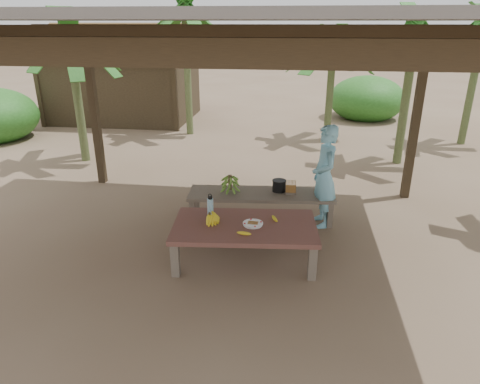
# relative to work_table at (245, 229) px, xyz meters

# --- Properties ---
(ground) EXTENTS (80.00, 80.00, 0.00)m
(ground) POSITION_rel_work_table_xyz_m (-0.26, 0.21, -0.43)
(ground) COLOR brown
(ground) RESTS_ON ground
(pavilion) EXTENTS (6.60, 5.60, 2.95)m
(pavilion) POSITION_rel_work_table_xyz_m (-0.28, 0.19, 2.34)
(pavilion) COLOR black
(pavilion) RESTS_ON ground
(work_table) EXTENTS (1.88, 1.16, 0.50)m
(work_table) POSITION_rel_work_table_xyz_m (0.00, 0.00, 0.00)
(work_table) COLOR brown
(work_table) RESTS_ON ground
(bench) EXTENTS (2.24, 0.79, 0.45)m
(bench) POSITION_rel_work_table_xyz_m (0.10, 1.23, -0.04)
(bench) COLOR brown
(bench) RESTS_ON ground
(ripe_banana_bunch) EXTENTS (0.27, 0.24, 0.15)m
(ripe_banana_bunch) POSITION_rel_work_table_xyz_m (-0.45, -0.00, 0.14)
(ripe_banana_bunch) COLOR yellow
(ripe_banana_bunch) RESTS_ON work_table
(plate) EXTENTS (0.26, 0.26, 0.04)m
(plate) POSITION_rel_work_table_xyz_m (0.10, -0.00, 0.08)
(plate) COLOR white
(plate) RESTS_ON work_table
(loose_banana_front) EXTENTS (0.18, 0.08, 0.04)m
(loose_banana_front) POSITION_rel_work_table_xyz_m (0.03, -0.28, 0.09)
(loose_banana_front) COLOR yellow
(loose_banana_front) RESTS_ON work_table
(loose_banana_side) EXTENTS (0.12, 0.15, 0.04)m
(loose_banana_side) POSITION_rel_work_table_xyz_m (0.37, 0.18, 0.09)
(loose_banana_side) COLOR yellow
(loose_banana_side) RESTS_ON work_table
(water_flask) EXTENTS (0.08, 0.08, 0.30)m
(water_flask) POSITION_rel_work_table_xyz_m (-0.49, 0.23, 0.19)
(water_flask) COLOR #43A4D2
(water_flask) RESTS_ON work_table
(green_banana_stalk) EXTENTS (0.27, 0.27, 0.29)m
(green_banana_stalk) POSITION_rel_work_table_xyz_m (-0.37, 1.19, 0.16)
(green_banana_stalk) COLOR #598C2D
(green_banana_stalk) RESTS_ON bench
(cooking_pot) EXTENTS (0.20, 0.20, 0.17)m
(cooking_pot) POSITION_rel_work_table_xyz_m (0.37, 1.33, 0.10)
(cooking_pot) COLOR black
(cooking_pot) RESTS_ON bench
(skewer_rack) EXTENTS (0.19, 0.10, 0.24)m
(skewer_rack) POSITION_rel_work_table_xyz_m (0.55, 1.22, 0.14)
(skewer_rack) COLOR #A57F47
(skewer_rack) RESTS_ON bench
(woman) EXTENTS (0.49, 0.63, 1.54)m
(woman) POSITION_rel_work_table_xyz_m (1.03, 1.19, 0.33)
(woman) COLOR #79C7E5
(woman) RESTS_ON ground
(hut) EXTENTS (4.40, 3.43, 2.85)m
(hut) POSITION_rel_work_table_xyz_m (-4.76, 8.21, 0.67)
(hut) COLOR black
(hut) RESTS_ON ground
(banana_plant_ne) EXTENTS (1.80, 1.80, 3.09)m
(banana_plant_ne) POSITION_rel_work_table_xyz_m (2.80, 4.50, 2.16)
(banana_plant_ne) COLOR #596638
(banana_plant_ne) RESTS_ON ground
(banana_plant_n) EXTENTS (1.80, 1.80, 2.69)m
(banana_plant_n) POSITION_rel_work_table_xyz_m (1.38, 6.38, 1.78)
(banana_plant_n) COLOR #596638
(banana_plant_n) RESTS_ON ground
(banana_plant_nw) EXTENTS (1.80, 1.80, 3.51)m
(banana_plant_nw) POSITION_rel_work_table_xyz_m (-2.32, 6.45, 2.58)
(banana_plant_nw) COLOR #596638
(banana_plant_nw) RESTS_ON ground
(banana_plant_w) EXTENTS (1.80, 1.80, 2.94)m
(banana_plant_w) POSITION_rel_work_table_xyz_m (-4.04, 3.77, 2.02)
(banana_plant_w) COLOR #596638
(banana_plant_w) RESTS_ON ground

